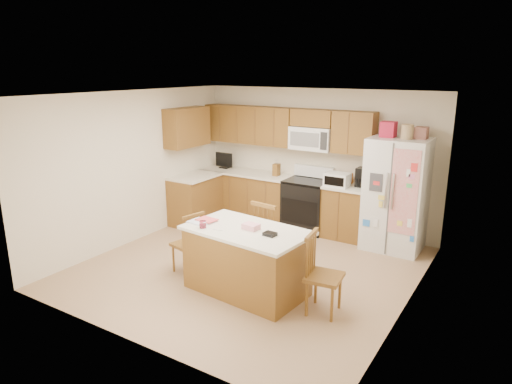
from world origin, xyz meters
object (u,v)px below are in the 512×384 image
Objects in this scene: stove at (307,204)px; windsor_chair_back at (270,237)px; island at (247,260)px; refrigerator at (396,193)px; windsor_chair_left at (189,244)px; windsor_chair_right at (322,276)px.

windsor_chair_back is at bearing -81.28° from stove.
island is 1.61× the size of windsor_chair_back.
refrigerator is (1.57, -0.06, 0.45)m from stove.
stove is at bearing 177.70° from refrigerator.
windsor_chair_back is (0.93, 0.70, 0.06)m from windsor_chair_left.
island is (0.37, -2.57, -0.04)m from stove.
island is 1.05m from windsor_chair_right.
windsor_chair_back reaches higher than windsor_chair_right.
refrigerator is at bearing 53.63° from windsor_chair_back.
windsor_chair_left is at bearing -143.10° from windsor_chair_back.
refrigerator is at bearing 86.45° from windsor_chair_right.
windsor_chair_back is at bearing -126.37° from refrigerator.
windsor_chair_back is at bearing 36.90° from windsor_chair_left.
refrigerator is 2.26× the size of windsor_chair_left.
stove is 1.25× the size of windsor_chair_left.
windsor_chair_left is 2.07m from windsor_chair_right.
windsor_chair_back is at bearing 96.86° from island.
island is at bearing -178.71° from windsor_chair_right.
windsor_chair_left is (-0.65, -2.51, -0.05)m from stove.
island is at bearing -81.82° from stove.
island is at bearing -115.64° from refrigerator.
stove is 2.59m from island.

